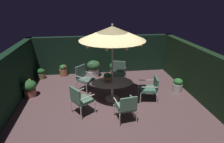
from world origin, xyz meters
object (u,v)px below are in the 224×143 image
patio_chair_south (151,87)px  potted_plant_right_near (64,70)px  potted_plant_back_right (29,88)px  patio_chair_northeast (84,77)px  patio_dining_table (112,86)px  potted_plant_left_near (178,85)px  potted_plant_back_center (41,74)px  potted_plant_front_corner (114,68)px  centerpiece_planter (107,77)px  patio_chair_east (80,99)px  patio_chair_southeast (126,106)px  patio_chair_north (118,71)px  patio_umbrella (112,33)px  potted_plant_left_far (94,68)px

patio_chair_south → potted_plant_right_near: size_ratio=1.60×
potted_plant_back_right → potted_plant_right_near: bearing=60.7°
patio_chair_northeast → patio_chair_south: bearing=-25.6°
patio_dining_table → potted_plant_left_near: 2.74m
potted_plant_back_center → potted_plant_front_corner: bearing=0.3°
centerpiece_planter → potted_plant_right_near: (-1.88, 2.56, -0.63)m
potted_plant_right_near → patio_chair_east: bearing=-75.1°
patio_chair_northeast → potted_plant_right_near: patio_chair_northeast is taller
patio_chair_south → patio_chair_northeast: bearing=154.4°
centerpiece_planter → potted_plant_left_near: size_ratio=0.66×
centerpiece_planter → patio_chair_southeast: (0.41, -1.43, -0.38)m
patio_chair_southeast → potted_plant_back_right: size_ratio=1.43×
patio_chair_north → potted_plant_front_corner: size_ratio=1.59×
patio_dining_table → potted_plant_back_center: size_ratio=3.09×
patio_umbrella → potted_plant_front_corner: bearing=79.7°
potted_plant_left_far → potted_plant_front_corner: 1.03m
patio_umbrella → potted_plant_left_near: patio_umbrella is taller
patio_chair_south → patio_chair_north: bearing=121.4°
patio_dining_table → potted_plant_left_far: potted_plant_left_far is taller
centerpiece_planter → potted_plant_back_center: (-2.90, 2.33, -0.66)m
patio_chair_northeast → potted_plant_back_right: bearing=-172.5°
potted_plant_left_near → potted_plant_back_center: potted_plant_left_near is taller
patio_chair_east → potted_plant_back_right: bearing=142.9°
centerpiece_planter → patio_umbrella: bearing=-13.0°
patio_chair_northeast → potted_plant_front_corner: size_ratio=1.62×
potted_plant_back_right → potted_plant_front_corner: 3.96m
potted_plant_left_far → patio_chair_southeast: bearing=-77.5°
centerpiece_planter → patio_chair_southeast: bearing=-73.8°
patio_chair_southeast → potted_plant_left_near: bearing=33.9°
potted_plant_right_near → potted_plant_left_far: bearing=-8.8°
patio_chair_northeast → potted_plant_back_right: size_ratio=1.60×
patio_chair_north → centerpiece_planter: bearing=-115.7°
patio_chair_north → potted_plant_left_far: bearing=135.1°
centerpiece_planter → potted_plant_back_center: 3.78m
patio_dining_table → patio_chair_southeast: patio_chair_southeast is taller
patio_dining_table → patio_chair_northeast: 1.42m
potted_plant_right_near → potted_plant_back_right: potted_plant_back_right is taller
patio_chair_east → potted_plant_left_far: size_ratio=1.26×
patio_chair_east → patio_chair_southeast: size_ratio=1.07×
potted_plant_left_far → potted_plant_left_near: bearing=-32.4°
centerpiece_planter → patio_chair_east: bearing=-138.8°
potted_plant_left_far → potted_plant_left_near: potted_plant_left_far is taller
patio_chair_east → patio_chair_southeast: (1.39, -0.57, -0.04)m
patio_umbrella → centerpiece_planter: (-0.18, 0.04, -1.56)m
patio_dining_table → potted_plant_back_right: 3.22m
patio_chair_east → potted_plant_front_corner: size_ratio=1.55×
centerpiece_planter → potted_plant_back_right: bearing=167.7°
patio_chair_north → patio_chair_east: size_ratio=1.03×
patio_chair_northeast → patio_chair_east: patio_chair_northeast is taller
patio_chair_north → patio_chair_east: (-1.60, -2.15, -0.01)m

